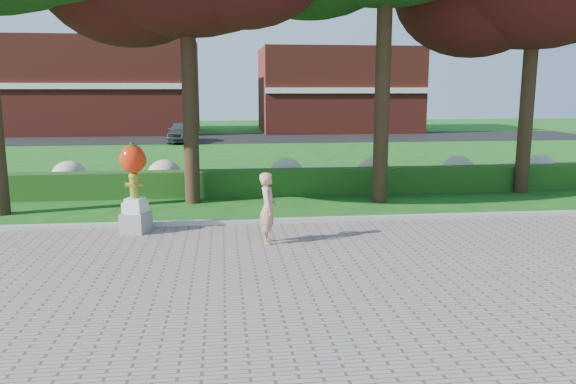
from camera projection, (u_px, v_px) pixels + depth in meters
name	position (u px, v px, depth m)	size (l,w,h in m)	color
ground	(282.00, 261.00, 10.92)	(100.00, 100.00, 0.00)	#165816
walkway	(315.00, 355.00, 7.01)	(40.00, 14.00, 0.04)	gray
curb	(269.00, 222.00, 13.84)	(40.00, 0.18, 0.15)	#ADADA5
lawn_hedge	(258.00, 182.00, 17.69)	(24.00, 0.70, 0.80)	#1D4C15
hydrangea_row	(274.00, 173.00, 18.70)	(20.10, 1.10, 0.99)	#ADB389
street	(239.00, 138.00, 38.27)	(50.00, 8.00, 0.02)	black
building_left	(103.00, 86.00, 42.36)	(14.00, 8.00, 7.00)	maroon
building_right	(337.00, 90.00, 44.47)	(12.00, 8.00, 6.40)	maroon
hydrant_sculpture	(134.00, 185.00, 12.80)	(0.72, 0.72, 2.08)	gray
woman	(268.00, 208.00, 11.93)	(0.56, 0.37, 1.53)	tan
parked_car	(182.00, 131.00, 35.05)	(1.58, 3.93, 1.34)	#3F4246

